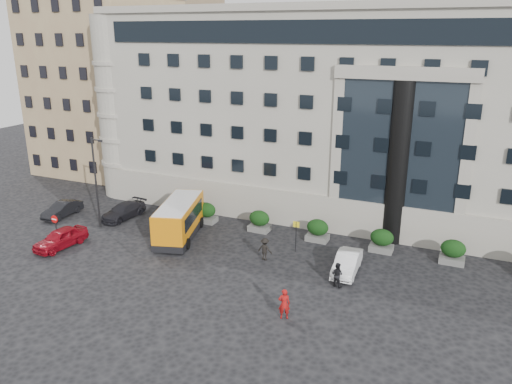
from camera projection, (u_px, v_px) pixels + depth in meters
ground at (203, 265)px, 36.76m from camera, size 120.00×120.00×0.00m
civic_building at (358, 108)px, 50.86m from camera, size 44.00×24.00×18.00m
entrance_column at (398, 164)px, 39.14m from camera, size 1.80×1.80×13.00m
apartment_near at (108, 87)px, 60.29m from camera, size 14.00×14.00×20.00m
apartment_far at (169, 68)px, 76.81m from camera, size 13.00×13.00×22.00m
hedge_a at (206, 212)px, 44.80m from camera, size 1.80×1.26×1.84m
hedge_b at (259, 221)px, 42.81m from camera, size 1.80×1.26×1.84m
hedge_c at (318, 230)px, 40.82m from camera, size 1.80×1.26×1.84m
hedge_d at (382, 240)px, 38.83m from camera, size 1.80×1.26×1.84m
hedge_e at (453, 252)px, 36.84m from camera, size 1.80×1.26×1.84m
street_lamp at (96, 179)px, 42.60m from camera, size 1.16×0.18×8.00m
bus_stop_sign at (296, 231)px, 38.48m from camera, size 0.50×0.08×2.52m
no_entry_sign at (55, 223)px, 40.32m from camera, size 0.64×0.16×2.32m
minibus at (179, 218)px, 41.32m from camera, size 4.51×7.74×3.06m
red_truck at (164, 171)px, 56.36m from camera, size 2.97×5.41×2.78m
parked_car_a at (61, 238)px, 39.63m from camera, size 2.33×4.68×1.53m
parked_car_b at (62, 209)px, 46.30m from camera, size 1.48×4.15×1.36m
parked_car_c at (124, 211)px, 45.87m from camera, size 2.38×4.85×1.36m
parked_car_d at (174, 180)px, 55.31m from camera, size 2.91×5.45×1.46m
white_taxi at (347, 263)px, 35.48m from camera, size 1.72×4.45×1.45m
pedestrian_a at (284, 304)px, 29.69m from camera, size 0.83×0.71×1.94m
pedestrian_b at (337, 275)px, 33.50m from camera, size 0.96×0.83×1.72m
pedestrian_c at (265, 249)px, 37.35m from camera, size 1.17×0.72×1.76m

